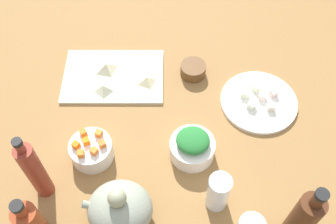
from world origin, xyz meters
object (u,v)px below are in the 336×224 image
bowl_carrots (92,151)px  drinking_glass_0 (218,192)px  teapot (120,209)px  bottle_1 (301,220)px  bowl_greens (192,149)px  bowl_small_side (193,70)px  bottle_0 (35,171)px  cutting_board (114,76)px  bottle_2 (31,223)px  plate_tofu (259,102)px

bowl_carrots → drinking_glass_0: bearing=160.9°
teapot → bottle_1: bearing=176.5°
bowl_greens → bowl_small_side: bowl_greens is taller
teapot → bottle_1: size_ratio=0.68×
bottle_1 → bowl_small_side: bearing=-64.1°
bowl_carrots → bottle_1: (-54.78, 20.49, 8.47)cm
teapot → bowl_carrots: bearing=-59.2°
bottle_0 → bowl_small_side: bearing=-132.2°
bowl_small_side → bottle_0: bottle_0 is taller
cutting_board → bottle_1: (-52.70, 50.68, 11.03)cm
bowl_carrots → bottle_0: (11.37, 11.22, 8.59)cm
cutting_board → bottle_2: (12.27, 53.79, 7.71)cm
plate_tofu → teapot: teapot is taller
cutting_board → bowl_small_side: bowl_small_side is taller
bowl_greens → teapot: bearing=47.7°
plate_tofu → bowl_carrots: size_ratio=2.00×
plate_tofu → bottle_2: 75.95cm
bowl_carrots → bottle_0: bottle_0 is taller
bowl_small_side → cutting_board: bearing=6.3°
cutting_board → teapot: teapot is taller
teapot → bottle_0: bearing=-16.7°
bottle_0 → drinking_glass_0: size_ratio=2.03×
teapot → drinking_glass_0: 25.78cm
bowl_small_side → plate_tofu: bearing=152.3°
teapot → bowl_small_side: bearing=-109.6°
plate_tofu → bowl_small_side: bearing=-27.7°
cutting_board → plate_tofu: (-48.06, 8.27, 0.10)cm
bowl_greens → plate_tofu: bearing=-137.2°
drinking_glass_0 → bottle_0: bearing=-1.4°
cutting_board → drinking_glass_0: (-33.71, 42.58, 6.05)cm
drinking_glass_0 → bowl_greens: bearing=-65.0°
plate_tofu → drinking_glass_0: size_ratio=1.88×
bowl_small_side → teapot: size_ratio=0.46×
bowl_greens → bottle_2: 47.22cm
bottle_2 → cutting_board: bearing=-102.8°
teapot → bottle_2: (20.79, 5.77, 2.58)cm
cutting_board → teapot: size_ratio=1.81×
bowl_carrots → bottle_2: bottle_2 is taller
bowl_small_side → drinking_glass_0: size_ratio=0.65×
bowl_carrots → bottle_1: size_ratio=0.45×
drinking_glass_0 → cutting_board: bearing=-51.6°
bottle_1 → drinking_glass_0: 21.24cm
bowl_greens → bottle_2: bottle_2 is taller
plate_tofu → teapot: (39.53, 39.74, 5.03)cm
bowl_greens → bottle_1: size_ratio=0.48×
plate_tofu → bowl_small_side: 24.15cm
bowl_greens → drinking_glass_0: drinking_glass_0 is taller
bottle_1 → bowl_greens: bearing=-41.4°
cutting_board → bottle_0: 44.96cm
plate_tofu → bowl_small_side: size_ratio=2.88×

